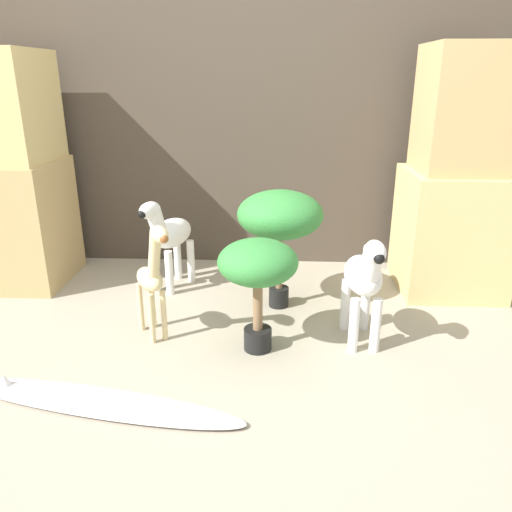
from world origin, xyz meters
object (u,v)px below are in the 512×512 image
(potted_palm_back, at_px, (258,268))
(giraffe_figurine, at_px, (152,274))
(zebra_right, at_px, (364,279))
(surfboard, at_px, (96,401))
(zebra_left, at_px, (169,235))
(potted_palm_front, at_px, (280,217))

(potted_palm_back, bearing_deg, giraffe_figurine, 170.91)
(zebra_right, height_order, surfboard, zebra_right)
(zebra_left, distance_m, potted_palm_front, 0.75)
(zebra_right, height_order, zebra_left, same)
(zebra_left, relative_size, potted_palm_front, 0.87)
(potted_palm_front, bearing_deg, giraffe_figurine, -146.52)
(zebra_right, height_order, potted_palm_front, potted_palm_front)
(zebra_right, relative_size, potted_palm_back, 1.05)
(zebra_right, xyz_separation_m, potted_palm_front, (-0.41, 0.42, 0.19))
(zebra_left, xyz_separation_m, potted_palm_back, (0.58, -0.74, 0.08))
(surfboard, bearing_deg, potted_palm_back, 36.68)
(zebra_right, distance_m, potted_palm_back, 0.53)
(giraffe_figurine, height_order, potted_palm_back, giraffe_figurine)
(zebra_left, xyz_separation_m, surfboard, (-0.06, -1.22, -0.33))
(zebra_left, xyz_separation_m, potted_palm_front, (0.69, -0.24, 0.19))
(zebra_left, height_order, potted_palm_back, zebra_left)
(potted_palm_front, height_order, potted_palm_back, potted_palm_front)
(giraffe_figurine, bearing_deg, potted_palm_front, 33.48)
(potted_palm_back, relative_size, surfboard, 0.44)
(giraffe_figurine, bearing_deg, potted_palm_back, -9.09)
(giraffe_figurine, relative_size, potted_palm_back, 1.13)
(zebra_left, height_order, potted_palm_front, potted_palm_front)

